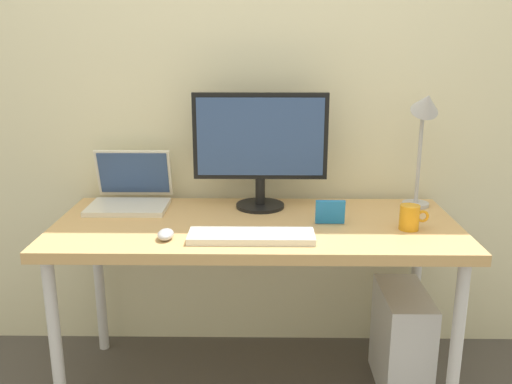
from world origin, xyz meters
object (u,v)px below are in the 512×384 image
Objects in this scene: computer_tower at (401,340)px; laptop at (131,192)px; keyboard at (251,236)px; coffee_mug at (410,217)px; monitor at (260,144)px; desk at (256,237)px; desk_lamp at (424,122)px; photo_frame at (330,212)px; mouse at (166,234)px.

laptop is at bearing 168.87° from computer_tower.
keyboard is 4.09× the size of coffee_mug.
laptop is (-0.54, 0.02, -0.21)m from monitor.
keyboard is at bearing -163.07° from computer_tower.
laptop is 0.76× the size of computer_tower.
desk is 0.20m from keyboard.
computer_tower is at bearing -11.13° from laptop.
monitor is 1.24× the size of keyboard.
desk is at bearing -22.11° from laptop.
laptop is at bearing 157.89° from desk.
laptop reaches higher than desk.
desk_lamp is 4.52× the size of photo_frame.
coffee_mug is at bearing -108.86° from computer_tower.
monitor is at bearing 85.73° from desk.
laptop is 1.23m from desk_lamp.
computer_tower is (0.02, 0.07, -0.54)m from coffee_mug.
desk_lamp is (0.65, 0.00, 0.09)m from monitor.
desk is 3.49× the size of keyboard.
desk_lamp reaches higher than mouse.
mouse is 0.89m from coffee_mug.
photo_frame is (0.28, -0.02, 0.11)m from desk.
computer_tower is at bearing 2.21° from photo_frame.
coffee_mug reaches higher than mouse.
desk_lamp is at bearing 16.43° from desk.
laptop reaches higher than coffee_mug.
monitor is at bearing -179.91° from desk_lamp.
laptop is (-0.53, 0.21, 0.12)m from desk.
computer_tower is (0.59, -0.01, -0.44)m from desk.
desk is 4.80× the size of laptop.
coffee_mug is 0.29m from photo_frame.
photo_frame is (0.29, 0.17, 0.04)m from keyboard.
coffee_mug is 0.26× the size of computer_tower.
coffee_mug is (0.55, -0.27, -0.22)m from monitor.
keyboard is (-0.01, -0.19, 0.07)m from desk.
keyboard is 4.00× the size of photo_frame.
laptop is at bearing 178.04° from monitor.
coffee_mug is (0.58, 0.11, 0.03)m from keyboard.
monitor reaches higher than coffee_mug.
desk_lamp reaches higher than coffee_mug.
computer_tower is at bearing -111.60° from desk_lamp.
monitor is at bearing 153.76° from coffee_mug.
monitor reaches higher than laptop.
desk_lamp is at bearing 68.40° from computer_tower.
desk_lamp is (1.20, -0.02, 0.30)m from laptop.
desk_lamp reaches higher than computer_tower.
photo_frame is at bearing -38.80° from monitor.
desk is 0.30m from photo_frame.
monitor is 0.56m from mouse.
photo_frame is at bearing 16.08° from mouse.
coffee_mug is at bearing -110.90° from desk_lamp.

